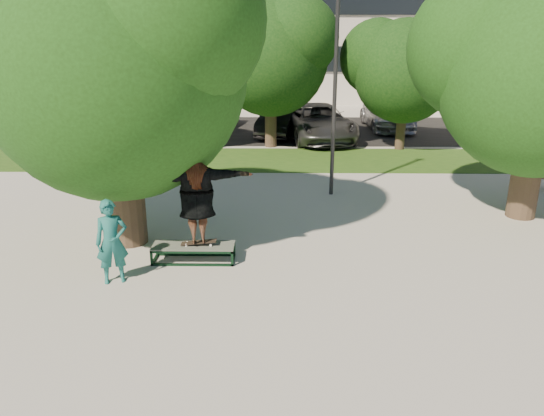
{
  "coord_description": "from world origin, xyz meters",
  "views": [
    {
      "loc": [
        -0.61,
        -10.8,
        4.9
      ],
      "look_at": [
        -0.78,
        0.6,
        1.02
      ],
      "focal_mm": 35.0,
      "sensor_mm": 36.0,
      "label": 1
    }
  ],
  "objects_px": {
    "car_silver_a": "(214,115)",
    "car_dark": "(279,121)",
    "car_silver_b": "(387,114)",
    "lamppost": "(335,91)",
    "car_grey": "(318,122)",
    "tree_right": "(539,62)",
    "bystander": "(112,242)",
    "grind_box": "(194,253)",
    "tree_left": "(110,51)"
  },
  "relations": [
    {
      "from": "tree_right",
      "to": "lamppost",
      "type": "distance_m",
      "value": 5.36
    },
    {
      "from": "car_grey",
      "to": "lamppost",
      "type": "bearing_deg",
      "value": -100.44
    },
    {
      "from": "car_dark",
      "to": "car_grey",
      "type": "bearing_deg",
      "value": -17.81
    },
    {
      "from": "tree_right",
      "to": "bystander",
      "type": "relative_size",
      "value": 3.75
    },
    {
      "from": "grind_box",
      "to": "car_dark",
      "type": "bearing_deg",
      "value": 82.84
    },
    {
      "from": "car_silver_a",
      "to": "car_silver_b",
      "type": "height_order",
      "value": "car_silver_b"
    },
    {
      "from": "bystander",
      "to": "car_silver_a",
      "type": "distance_m",
      "value": 17.27
    },
    {
      "from": "car_silver_a",
      "to": "bystander",
      "type": "bearing_deg",
      "value": -78.78
    },
    {
      "from": "tree_left",
      "to": "tree_right",
      "type": "relative_size",
      "value": 1.09
    },
    {
      "from": "tree_right",
      "to": "car_grey",
      "type": "relative_size",
      "value": 1.12
    },
    {
      "from": "lamppost",
      "to": "bystander",
      "type": "relative_size",
      "value": 3.52
    },
    {
      "from": "car_silver_a",
      "to": "car_grey",
      "type": "bearing_deg",
      "value": -16.17
    },
    {
      "from": "car_silver_a",
      "to": "car_dark",
      "type": "xyz_separation_m",
      "value": [
        3.28,
        -1.67,
        -0.0
      ]
    },
    {
      "from": "car_silver_b",
      "to": "bystander",
      "type": "bearing_deg",
      "value": -118.85
    },
    {
      "from": "tree_right",
      "to": "car_dark",
      "type": "distance_m",
      "value": 13.62
    },
    {
      "from": "car_silver_b",
      "to": "tree_right",
      "type": "bearing_deg",
      "value": -87.75
    },
    {
      "from": "car_silver_a",
      "to": "car_silver_b",
      "type": "bearing_deg",
      "value": 13.3
    },
    {
      "from": "lamppost",
      "to": "grind_box",
      "type": "relative_size",
      "value": 3.39
    },
    {
      "from": "car_silver_a",
      "to": "car_grey",
      "type": "distance_m",
      "value": 5.74
    },
    {
      "from": "tree_left",
      "to": "car_grey",
      "type": "height_order",
      "value": "tree_left"
    },
    {
      "from": "bystander",
      "to": "car_grey",
      "type": "distance_m",
      "value": 15.49
    },
    {
      "from": "car_silver_b",
      "to": "lamppost",
      "type": "bearing_deg",
      "value": -110.81
    },
    {
      "from": "lamppost",
      "to": "grind_box",
      "type": "bearing_deg",
      "value": -124.69
    },
    {
      "from": "tree_left",
      "to": "grind_box",
      "type": "bearing_deg",
      "value": -32.72
    },
    {
      "from": "tree_right",
      "to": "car_dark",
      "type": "height_order",
      "value": "tree_right"
    },
    {
      "from": "tree_right",
      "to": "grind_box",
      "type": "height_order",
      "value": "tree_right"
    },
    {
      "from": "car_silver_b",
      "to": "car_dark",
      "type": "bearing_deg",
      "value": -162.51
    },
    {
      "from": "car_dark",
      "to": "car_silver_b",
      "type": "xyz_separation_m",
      "value": [
        5.53,
        1.99,
        0.03
      ]
    },
    {
      "from": "grind_box",
      "to": "tree_right",
      "type": "bearing_deg",
      "value": 20.47
    },
    {
      "from": "tree_left",
      "to": "bystander",
      "type": "distance_m",
      "value": 4.19
    },
    {
      "from": "car_silver_a",
      "to": "tree_right",
      "type": "bearing_deg",
      "value": -41.8
    },
    {
      "from": "tree_right",
      "to": "tree_left",
      "type": "bearing_deg",
      "value": -168.97
    },
    {
      "from": "grind_box",
      "to": "bystander",
      "type": "xyz_separation_m",
      "value": [
        -1.45,
        -1.03,
        0.68
      ]
    },
    {
      "from": "bystander",
      "to": "car_dark",
      "type": "bearing_deg",
      "value": 57.94
    },
    {
      "from": "tree_left",
      "to": "tree_right",
      "type": "bearing_deg",
      "value": 11.03
    },
    {
      "from": "bystander",
      "to": "car_silver_b",
      "type": "bearing_deg",
      "value": 43.2
    },
    {
      "from": "car_dark",
      "to": "tree_left",
      "type": "bearing_deg",
      "value": -94.74
    },
    {
      "from": "lamppost",
      "to": "car_dark",
      "type": "relative_size",
      "value": 1.41
    },
    {
      "from": "lamppost",
      "to": "tree_left",
      "type": "bearing_deg",
      "value": -143.58
    },
    {
      "from": "car_dark",
      "to": "car_grey",
      "type": "xyz_separation_m",
      "value": [
        1.82,
        -0.97,
        0.09
      ]
    },
    {
      "from": "tree_right",
      "to": "car_dark",
      "type": "bearing_deg",
      "value": 119.95
    },
    {
      "from": "car_silver_a",
      "to": "car_silver_b",
      "type": "relative_size",
      "value": 0.82
    },
    {
      "from": "car_dark",
      "to": "car_grey",
      "type": "height_order",
      "value": "car_grey"
    },
    {
      "from": "bystander",
      "to": "car_grey",
      "type": "relative_size",
      "value": 0.3
    },
    {
      "from": "car_silver_a",
      "to": "lamppost",
      "type": "bearing_deg",
      "value": -54.92
    },
    {
      "from": "car_dark",
      "to": "car_silver_b",
      "type": "relative_size",
      "value": 0.84
    },
    {
      "from": "car_grey",
      "to": "car_dark",
      "type": "bearing_deg",
      "value": 142.38
    },
    {
      "from": "bystander",
      "to": "car_grey",
      "type": "bearing_deg",
      "value": 50.6
    },
    {
      "from": "tree_left",
      "to": "grind_box",
      "type": "relative_size",
      "value": 3.95
    },
    {
      "from": "car_silver_a",
      "to": "car_silver_b",
      "type": "xyz_separation_m",
      "value": [
        8.81,
        0.32,
        0.03
      ]
    }
  ]
}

